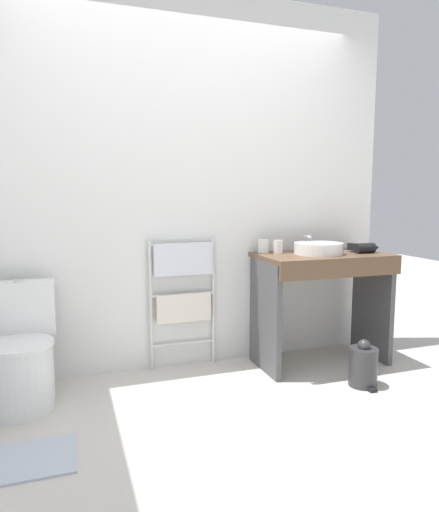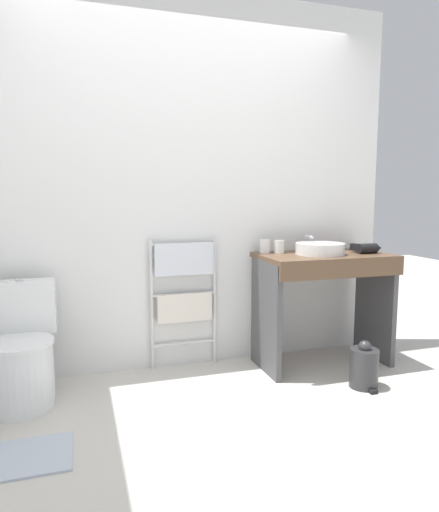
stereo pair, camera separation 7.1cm
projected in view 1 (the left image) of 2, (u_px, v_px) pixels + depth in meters
ground_plane at (254, 446)px, 2.31m from camera, size 12.00×12.00×0.00m
wall_back at (187, 184)px, 3.34m from camera, size 3.14×0.12×2.69m
toilet at (20, 358)px, 2.72m from camera, size 0.42×0.53×0.74m
towel_radiator at (183, 285)px, 3.30m from camera, size 0.50×0.06×0.95m
vanity_counter at (322, 289)px, 3.38m from camera, size 0.96×0.55×0.84m
sink_basin at (319, 248)px, 3.33m from camera, size 0.36×0.36×0.08m
faucet at (306, 240)px, 3.50m from camera, size 0.02×0.10×0.13m
cup_near_wall at (264, 246)px, 3.40m from camera, size 0.08×0.08×0.10m
cup_near_edge at (278, 247)px, 3.38m from camera, size 0.07×0.07×0.10m
hair_dryer at (365, 248)px, 3.40m from camera, size 0.20×0.18×0.08m
trash_bin at (363, 366)px, 3.03m from camera, size 0.19×0.22×0.32m
bath_mat at (14, 462)px, 2.16m from camera, size 0.56×0.36×0.01m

